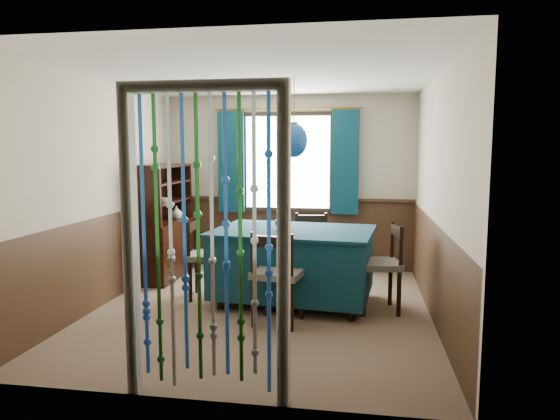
% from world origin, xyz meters
% --- Properties ---
extents(floor, '(4.00, 4.00, 0.00)m').
position_xyz_m(floor, '(0.00, 0.00, 0.00)').
color(floor, brown).
rests_on(floor, ground).
extents(ceiling, '(4.00, 4.00, 0.00)m').
position_xyz_m(ceiling, '(0.00, 0.00, 2.50)').
color(ceiling, silver).
rests_on(ceiling, ground).
extents(wall_back, '(3.60, 0.00, 3.60)m').
position_xyz_m(wall_back, '(0.00, 2.00, 1.25)').
color(wall_back, '#B9B098').
rests_on(wall_back, ground).
extents(wall_front, '(3.60, 0.00, 3.60)m').
position_xyz_m(wall_front, '(0.00, -2.00, 1.25)').
color(wall_front, '#B9B098').
rests_on(wall_front, ground).
extents(wall_left, '(0.00, 4.00, 4.00)m').
position_xyz_m(wall_left, '(-1.80, 0.00, 1.25)').
color(wall_left, '#B9B098').
rests_on(wall_left, ground).
extents(wall_right, '(0.00, 4.00, 4.00)m').
position_xyz_m(wall_right, '(1.80, 0.00, 1.25)').
color(wall_right, '#B9B098').
rests_on(wall_right, ground).
extents(wainscot_back, '(3.60, 0.00, 3.60)m').
position_xyz_m(wainscot_back, '(0.00, 1.99, 0.50)').
color(wainscot_back, '#3B2516').
rests_on(wainscot_back, ground).
extents(wainscot_front, '(3.60, 0.00, 3.60)m').
position_xyz_m(wainscot_front, '(0.00, -1.99, 0.50)').
color(wainscot_front, '#3B2516').
rests_on(wainscot_front, ground).
extents(wainscot_left, '(0.00, 4.00, 4.00)m').
position_xyz_m(wainscot_left, '(-1.79, 0.00, 0.50)').
color(wainscot_left, '#3B2516').
rests_on(wainscot_left, ground).
extents(wainscot_right, '(0.00, 4.00, 4.00)m').
position_xyz_m(wainscot_right, '(1.79, 0.00, 0.50)').
color(wainscot_right, '#3B2516').
rests_on(wainscot_right, ground).
extents(window, '(1.32, 0.12, 1.42)m').
position_xyz_m(window, '(0.00, 1.95, 1.55)').
color(window, black).
rests_on(window, wall_back).
extents(doorway, '(1.16, 0.12, 2.18)m').
position_xyz_m(doorway, '(0.00, -1.94, 1.05)').
color(doorway, silver).
rests_on(doorway, ground).
extents(dining_table, '(1.86, 1.38, 0.84)m').
position_xyz_m(dining_table, '(0.30, 0.31, 0.48)').
color(dining_table, '#0C313F').
rests_on(dining_table, floor).
extents(chair_near, '(0.53, 0.51, 0.95)m').
position_xyz_m(chair_near, '(0.24, -0.41, 0.50)').
color(chair_near, black).
rests_on(chair_near, floor).
extents(chair_far, '(0.50, 0.49, 0.92)m').
position_xyz_m(chair_far, '(0.43, 1.07, 0.49)').
color(chair_far, black).
rests_on(chair_far, floor).
extents(chair_left, '(0.49, 0.51, 0.92)m').
position_xyz_m(chair_left, '(-0.74, 0.36, 0.49)').
color(chair_left, black).
rests_on(chair_left, floor).
extents(chair_right, '(0.52, 0.54, 0.95)m').
position_xyz_m(chair_right, '(1.27, 0.19, 0.50)').
color(chair_right, black).
rests_on(chair_right, floor).
extents(sideboard, '(0.41, 1.18, 1.54)m').
position_xyz_m(sideboard, '(-1.58, 1.20, 0.55)').
color(sideboard, black).
rests_on(sideboard, floor).
extents(pendant_lamp, '(0.30, 0.30, 0.85)m').
position_xyz_m(pendant_lamp, '(0.30, 0.31, 1.83)').
color(pendant_lamp, olive).
rests_on(pendant_lamp, ceiling).
extents(vase_table, '(0.21, 0.21, 0.17)m').
position_xyz_m(vase_table, '(0.18, 0.33, 0.93)').
color(vase_table, navy).
rests_on(vase_table, dining_table).
extents(bowl_shelf, '(0.30, 0.30, 0.06)m').
position_xyz_m(bowl_shelf, '(-1.52, 1.00, 1.08)').
color(bowl_shelf, beige).
rests_on(bowl_shelf, sideboard).
extents(vase_sideboard, '(0.24, 0.24, 0.20)m').
position_xyz_m(vase_sideboard, '(-1.52, 1.48, 0.87)').
color(vase_sideboard, beige).
rests_on(vase_sideboard, sideboard).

